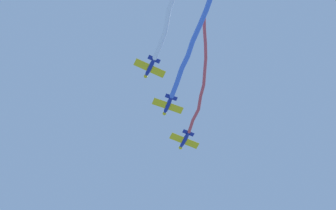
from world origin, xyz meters
TOP-DOWN VIEW (x-y plane):
  - airplane_lead at (4.56, 4.46)m, footprint 4.71×6.33m
  - smoke_trail_lead at (18.38, 2.11)m, footprint 23.27×7.44m
  - airplane_left_wing at (10.57, -1.83)m, footprint 4.72×6.33m
  - smoke_trail_left_wing at (24.99, -2.65)m, footprint 25.24×2.57m
  - airplane_right_wing at (16.59, -8.14)m, footprint 4.75×6.36m
  - smoke_trail_right_wing at (29.46, -9.22)m, footprint 21.79×4.56m

SIDE VIEW (x-z plane):
  - airplane_lead at x=4.56m, z-range 85.00..86.59m
  - smoke_trail_left_wing at x=24.99m, z-range 85.31..86.64m
  - airplane_left_wing at x=10.57m, z-range 85.25..86.84m
  - airplane_right_wing at x=16.59m, z-range 85.50..87.09m
  - smoke_trail_right_wing at x=29.46m, z-range 85.85..88.06m
  - smoke_trail_lead at x=18.38m, z-range 85.52..89.45m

